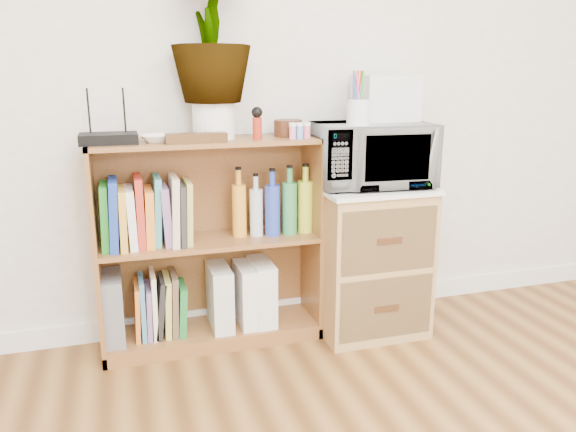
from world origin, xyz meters
name	(u,v)px	position (x,y,z in m)	size (l,w,h in m)	color
skirting_board	(276,309)	(0.00, 2.24, 0.05)	(4.00, 0.02, 0.10)	white
bookshelf	(210,244)	(-0.35, 2.10, 0.47)	(1.00, 0.30, 0.95)	brown
wicker_unit	(367,260)	(0.40, 2.02, 0.35)	(0.50, 0.45, 0.70)	#9E7542
microwave	(372,155)	(0.40, 2.02, 0.86)	(0.52, 0.35, 0.29)	white
pen_cup	(358,112)	(0.29, 1.93, 1.06)	(0.10, 0.10, 0.11)	silver
small_appliance	(385,98)	(0.50, 2.10, 1.11)	(0.27, 0.22, 0.21)	silver
router	(109,138)	(-0.75, 2.08, 0.97)	(0.23, 0.16, 0.04)	black
white_bowl	(156,138)	(-0.56, 2.07, 0.97)	(0.13, 0.13, 0.03)	white
plant_pot	(214,121)	(-0.31, 2.12, 1.03)	(0.18, 0.18, 0.16)	white
potted_plant	(211,30)	(-0.31, 2.12, 1.40)	(0.33, 0.33, 0.60)	#2C7032
trinket_box	(196,138)	(-0.41, 2.00, 0.97)	(0.25, 0.06, 0.04)	#3C2410
kokeshi_doll	(257,128)	(-0.13, 2.06, 1.00)	(0.04, 0.04, 0.09)	#A22414
wooden_bowl	(288,128)	(0.02, 2.11, 0.99)	(0.13, 0.13, 0.07)	#361D0E
paint_jars	(300,133)	(0.05, 2.01, 0.97)	(0.10, 0.04, 0.05)	pink
file_box	(113,307)	(-0.79, 2.10, 0.22)	(0.09, 0.24, 0.30)	slate
magazine_holder_left	(220,297)	(-0.31, 2.09, 0.22)	(0.09, 0.24, 0.29)	silver
magazine_holder_mid	(247,294)	(-0.18, 2.09, 0.21)	(0.09, 0.23, 0.29)	white
magazine_holder_right	(262,291)	(-0.11, 2.09, 0.22)	(0.10, 0.24, 0.30)	silver
cookbooks	(146,214)	(-0.62, 2.10, 0.64)	(0.39, 0.20, 0.31)	#217D24
liquor_bottles	(283,201)	(-0.01, 2.10, 0.65)	(0.46, 0.07, 0.31)	orange
lower_books	(160,306)	(-0.59, 2.10, 0.20)	(0.24, 0.19, 0.30)	orange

